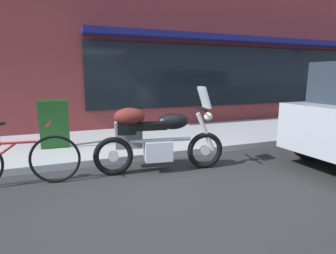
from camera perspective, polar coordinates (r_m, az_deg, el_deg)
The scene contains 5 objects.
ground_plane at distance 3.86m, azimuth -1.34°, elevation -13.17°, with size 80.00×80.00×0.00m, color #2A2A2A.
storefront_building at distance 11.59m, azimuth 27.91°, elevation 20.39°, with size 22.44×0.90×7.71m.
touring_motorcycle at distance 4.44m, azimuth -3.23°, elevation -1.88°, with size 2.15×0.85×1.39m.
parked_bicycle at distance 4.44m, azimuth -29.14°, elevation -6.04°, with size 1.74×0.48×0.95m.
sandwich_board_sign at distance 5.92m, azimuth -22.60°, elevation 0.55°, with size 0.55×0.42×0.97m.
Camera 1 is at (-1.19, -3.33, 1.55)m, focal length 29.27 mm.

